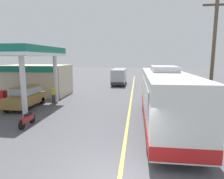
{
  "coord_description": "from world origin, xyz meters",
  "views": [
    {
      "loc": [
        0.53,
        -6.26,
        4.24
      ],
      "look_at": [
        -1.5,
        10.0,
        1.6
      ],
      "focal_mm": 31.94,
      "sensor_mm": 36.0,
      "label": 1
    }
  ],
  "objects_px": {
    "motorcycle_parked_forecourt": "(27,119)",
    "pedestrian_near_pump": "(53,94)",
    "car_at_pump": "(26,96)",
    "minibus_opposing_lane": "(119,75)",
    "coach_bus_main": "(165,99)"
  },
  "relations": [
    {
      "from": "car_at_pump",
      "to": "minibus_opposing_lane",
      "type": "bearing_deg",
      "value": 67.07
    },
    {
      "from": "car_at_pump",
      "to": "motorcycle_parked_forecourt",
      "type": "height_order",
      "value": "car_at_pump"
    },
    {
      "from": "coach_bus_main",
      "to": "car_at_pump",
      "type": "relative_size",
      "value": 2.63
    },
    {
      "from": "motorcycle_parked_forecourt",
      "to": "pedestrian_near_pump",
      "type": "xyz_separation_m",
      "value": [
        -0.97,
        6.19,
        0.49
      ]
    },
    {
      "from": "coach_bus_main",
      "to": "motorcycle_parked_forecourt",
      "type": "distance_m",
      "value": 8.64
    },
    {
      "from": "coach_bus_main",
      "to": "car_at_pump",
      "type": "xyz_separation_m",
      "value": [
        -11.12,
        3.21,
        -0.71
      ]
    },
    {
      "from": "coach_bus_main",
      "to": "minibus_opposing_lane",
      "type": "height_order",
      "value": "coach_bus_main"
    },
    {
      "from": "coach_bus_main",
      "to": "car_at_pump",
      "type": "height_order",
      "value": "coach_bus_main"
    },
    {
      "from": "minibus_opposing_lane",
      "to": "pedestrian_near_pump",
      "type": "xyz_separation_m",
      "value": [
        -4.91,
        -13.85,
        -0.54
      ]
    },
    {
      "from": "motorcycle_parked_forecourt",
      "to": "pedestrian_near_pump",
      "type": "bearing_deg",
      "value": 98.87
    },
    {
      "from": "car_at_pump",
      "to": "pedestrian_near_pump",
      "type": "bearing_deg",
      "value": 45.98
    },
    {
      "from": "car_at_pump",
      "to": "pedestrian_near_pump",
      "type": "height_order",
      "value": "car_at_pump"
    },
    {
      "from": "coach_bus_main",
      "to": "minibus_opposing_lane",
      "type": "xyz_separation_m",
      "value": [
        -4.52,
        18.82,
        -0.25
      ]
    },
    {
      "from": "car_at_pump",
      "to": "pedestrian_near_pump",
      "type": "distance_m",
      "value": 2.44
    },
    {
      "from": "car_at_pump",
      "to": "coach_bus_main",
      "type": "bearing_deg",
      "value": -16.12
    }
  ]
}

